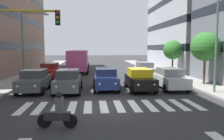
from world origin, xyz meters
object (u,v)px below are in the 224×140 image
bus_behind_traffic (79,58)px  street_tree_1 (205,47)px  car_3 (68,81)px  car_2 (106,78)px  car_4 (34,80)px  car_1 (140,79)px  street_lamp_right (27,38)px  car_0 (170,78)px  traffic_light_gantry (4,42)px  motorcycle_with_rider (58,113)px  street_tree_2 (173,50)px  car_row2_1 (145,69)px  street_lamp_left (211,27)px  car_row2_0 (50,71)px

bus_behind_traffic → street_tree_1: 17.77m
car_3 → street_tree_1: 12.19m
car_2 → car_4: bearing=5.3°
car_1 → street_lamp_right: bearing=-28.5°
car_0 → car_2: 5.25m
car_4 → traffic_light_gantry: (0.12, 5.43, 2.80)m
street_tree_1 → car_0: bearing=21.0°
motorcycle_with_rider → street_tree_2: street_tree_2 is taller
car_2 → street_tree_1: size_ratio=0.96×
car_row2_1 → street_lamp_left: 10.95m
car_3 → motorcycle_with_rider: car_3 is taller
car_row2_0 → bus_behind_traffic: size_ratio=0.42×
street_lamp_left → bus_behind_traffic: bearing=-58.6°
car_1 → motorcycle_with_rider: (5.24, 8.17, -0.24)m
bus_behind_traffic → street_tree_2: size_ratio=2.53×
car_3 → traffic_light_gantry: size_ratio=0.81×
street_tree_2 → street_tree_1: bearing=90.1°
car_2 → car_row2_1: size_ratio=1.00×
car_0 → car_1: (2.56, 0.22, 0.00)m
street_lamp_right → street_lamp_left: bearing=153.1°
car_2 → motorcycle_with_rider: car_2 is taller
car_1 → car_row2_0: bearing=-42.1°
traffic_light_gantry → motorcycle_with_rider: bearing=137.0°
street_lamp_right → street_tree_2: size_ratio=1.62×
bus_behind_traffic → car_row2_1: bearing=138.9°
car_4 → street_tree_1: size_ratio=0.96×
motorcycle_with_rider → car_0: bearing=-132.9°
car_4 → car_row2_1: size_ratio=1.00×
car_row2_1 → car_2: bearing=55.6°
car_0 → motorcycle_with_rider: (7.80, 8.39, -0.24)m
car_0 → traffic_light_gantry: 12.52m
car_0 → motorcycle_with_rider: 11.46m
street_tree_2 → bus_behind_traffic: bearing=-24.2°
traffic_light_gantry → street_lamp_left: size_ratio=0.71×
car_1 → bus_behind_traffic: size_ratio=0.42×
motorcycle_with_rider → street_lamp_right: street_lamp_right is taller
car_2 → traffic_light_gantry: size_ratio=0.81×
car_1 → car_row2_1: 8.26m
car_1 → street_lamp_right: size_ratio=0.66×
car_row2_0 → car_row2_1: bearing=-178.0°
car_4 → traffic_light_gantry: bearing=88.7°
car_4 → car_row2_0: size_ratio=1.00×
car_3 → car_row2_1: (-7.90, -8.21, 0.00)m
car_2 → bus_behind_traffic: 14.49m
car_4 → car_3: bearing=170.9°
car_0 → car_row2_0: size_ratio=1.00×
bus_behind_traffic → street_lamp_right: bearing=64.4°
motorcycle_with_rider → traffic_light_gantry: 5.21m
street_lamp_left → street_tree_1: 4.14m
car_0 → car_3: bearing=3.5°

